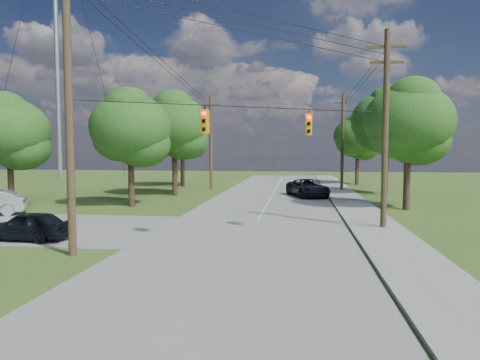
# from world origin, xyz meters

# --- Properties ---
(ground) EXTENTS (140.00, 140.00, 0.00)m
(ground) POSITION_xyz_m (0.00, 0.00, 0.00)
(ground) COLOR #3A5B1E
(ground) RESTS_ON ground
(main_road) EXTENTS (10.00, 100.00, 0.03)m
(main_road) POSITION_xyz_m (2.00, 5.00, 0.01)
(main_road) COLOR gray
(main_road) RESTS_ON ground
(sidewalk_east) EXTENTS (2.60, 100.00, 0.12)m
(sidewalk_east) POSITION_xyz_m (8.70, 5.00, 0.06)
(sidewalk_east) COLOR #9A9890
(sidewalk_east) RESTS_ON ground
(pole_sw) EXTENTS (2.00, 0.32, 12.00)m
(pole_sw) POSITION_xyz_m (-4.60, 0.40, 6.23)
(pole_sw) COLOR #4D3F27
(pole_sw) RESTS_ON ground
(pole_ne) EXTENTS (2.00, 0.32, 10.50)m
(pole_ne) POSITION_xyz_m (8.90, 8.00, 5.47)
(pole_ne) COLOR #4D3F27
(pole_ne) RESTS_ON ground
(pole_north_e) EXTENTS (2.00, 0.32, 10.00)m
(pole_north_e) POSITION_xyz_m (8.90, 30.00, 5.13)
(pole_north_e) COLOR #4D3F27
(pole_north_e) RESTS_ON ground
(pole_north_w) EXTENTS (2.00, 0.32, 10.00)m
(pole_north_w) POSITION_xyz_m (-5.00, 30.00, 5.13)
(pole_north_w) COLOR #4D3F27
(pole_north_w) RESTS_ON ground
(power_lines) EXTENTS (13.93, 29.62, 4.93)m
(power_lines) POSITION_xyz_m (1.50, 11.54, 9.15)
(power_lines) COLOR black
(power_lines) RESTS_ON ground
(traffic_signals) EXTENTS (4.91, 3.27, 1.05)m
(traffic_signals) POSITION_xyz_m (2.55, 4.43, 5.50)
(traffic_signals) COLOR #EAA00D
(traffic_signals) RESTS_ON ground
(radio_mast) EXTENTS (0.70, 0.70, 45.00)m
(radio_mast) POSITION_xyz_m (-32.00, 46.00, 22.50)
(radio_mast) COLOR #949799
(radio_mast) RESTS_ON ground
(tree_w_near) EXTENTS (6.00, 6.00, 8.40)m
(tree_w_near) POSITION_xyz_m (-8.00, 15.00, 5.92)
(tree_w_near) COLOR #422D21
(tree_w_near) RESTS_ON ground
(tree_w_mid) EXTENTS (6.40, 6.40, 9.22)m
(tree_w_mid) POSITION_xyz_m (-7.00, 23.00, 6.58)
(tree_w_mid) COLOR #422D21
(tree_w_mid) RESTS_ON ground
(tree_w_far) EXTENTS (6.00, 6.00, 8.73)m
(tree_w_far) POSITION_xyz_m (-9.00, 33.00, 6.25)
(tree_w_far) COLOR #422D21
(tree_w_far) RESTS_ON ground
(tree_e_near) EXTENTS (6.20, 6.20, 8.81)m
(tree_e_near) POSITION_xyz_m (12.00, 16.00, 6.25)
(tree_e_near) COLOR #422D21
(tree_e_near) RESTS_ON ground
(tree_e_mid) EXTENTS (6.60, 6.60, 9.64)m
(tree_e_mid) POSITION_xyz_m (12.50, 26.00, 6.91)
(tree_e_mid) COLOR #422D21
(tree_e_mid) RESTS_ON ground
(tree_e_far) EXTENTS (5.80, 5.80, 8.32)m
(tree_e_far) POSITION_xyz_m (11.50, 38.00, 5.92)
(tree_e_far) COLOR #422D21
(tree_e_far) RESTS_ON ground
(tree_cross_n) EXTENTS (5.60, 5.60, 7.91)m
(tree_cross_n) POSITION_xyz_m (-16.00, 12.50, 5.59)
(tree_cross_n) COLOR #422D21
(tree_cross_n) RESTS_ON ground
(car_cross_dark) EXTENTS (4.03, 1.71, 1.36)m
(car_cross_dark) POSITION_xyz_m (-8.09, 2.70, 0.71)
(car_cross_dark) COLOR black
(car_cross_dark) RESTS_ON cross_road
(car_main_north) EXTENTS (4.31, 6.21, 1.58)m
(car_main_north) POSITION_xyz_m (5.24, 23.53, 0.82)
(car_main_north) COLOR black
(car_main_north) RESTS_ON main_road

